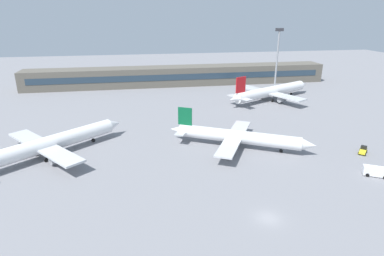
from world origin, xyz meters
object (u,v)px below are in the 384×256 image
at_px(airplane_mid, 49,144).
at_px(service_van_white, 376,171).
at_px(airplane_far, 272,91).
at_px(floodlight_tower_west, 277,59).
at_px(baggage_tug_yellow, 363,150).
at_px(airplane_near, 239,137).

relative_size(airplane_mid, service_van_white, 6.48).
xyz_separation_m(airplane_far, floodlight_tower_west, (2.14, 2.27, 12.65)).
xyz_separation_m(airplane_mid, airplane_far, (76.82, 42.57, 0.23)).
bearing_deg(baggage_tug_yellow, airplane_far, 91.60).
bearing_deg(airplane_mid, airplane_far, 28.99).
height_order(airplane_far, baggage_tug_yellow, airplane_far).
bearing_deg(airplane_near, service_van_white, -39.80).
relative_size(service_van_white, floodlight_tower_west, 0.20).
height_order(service_van_white, floodlight_tower_west, floodlight_tower_west).
bearing_deg(baggage_tug_yellow, airplane_near, 162.93).
height_order(airplane_near, baggage_tug_yellow, airplane_near).
xyz_separation_m(airplane_far, baggage_tug_yellow, (1.53, -54.70, -2.71)).
xyz_separation_m(airplane_mid, service_van_white, (72.94, -23.51, -2.17)).
distance_m(airplane_mid, service_van_white, 76.67).
xyz_separation_m(airplane_near, airplane_mid, (-48.15, 2.86, 0.35)).
bearing_deg(floodlight_tower_west, airplane_near, -122.86).
bearing_deg(baggage_tug_yellow, service_van_white, -115.43).
height_order(airplane_far, floodlight_tower_west, floodlight_tower_west).
bearing_deg(airplane_near, floodlight_tower_west, 57.14).
bearing_deg(airplane_mid, baggage_tug_yellow, -8.80).
distance_m(airplane_near, baggage_tug_yellow, 31.66).
relative_size(airplane_near, service_van_white, 6.44).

